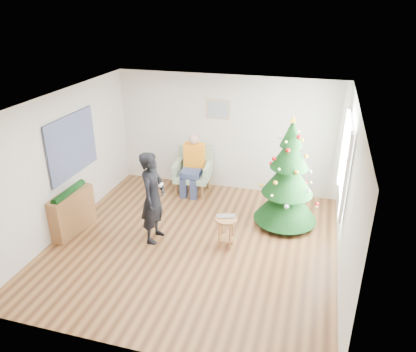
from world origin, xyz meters
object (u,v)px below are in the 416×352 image
(christmas_tree, at_px, (288,178))
(standing_man, at_px, (153,197))
(armchair, at_px, (193,176))
(stool, at_px, (226,232))
(console, at_px, (72,212))

(christmas_tree, bearing_deg, standing_man, -151.95)
(christmas_tree, bearing_deg, armchair, 157.46)
(armchair, bearing_deg, standing_man, -96.09)
(christmas_tree, xyz_separation_m, armchair, (-2.16, 0.90, -0.61))
(stool, bearing_deg, console, -174.88)
(christmas_tree, distance_m, console, 4.11)
(standing_man, bearing_deg, stool, -85.13)
(stool, bearing_deg, christmas_tree, 50.10)
(armchair, distance_m, standing_man, 2.14)
(christmas_tree, height_order, armchair, christmas_tree)
(stool, xyz_separation_m, standing_man, (-1.31, -0.09, 0.55))
(stool, distance_m, console, 2.92)
(armchair, distance_m, console, 2.81)
(christmas_tree, bearing_deg, stool, -129.90)
(armchair, relative_size, console, 1.03)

